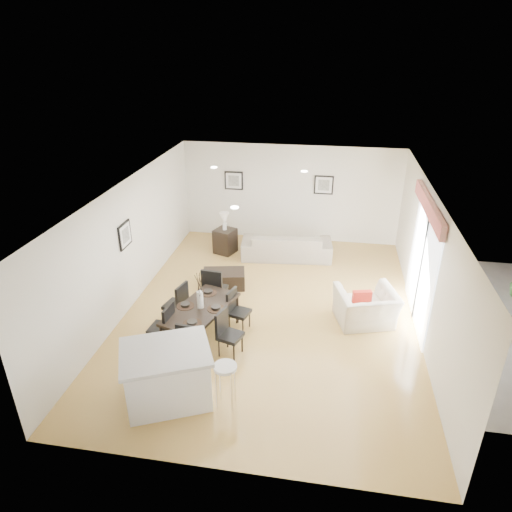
% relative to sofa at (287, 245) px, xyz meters
% --- Properties ---
extents(ground, '(8.00, 8.00, 0.00)m').
position_rel_sofa_xyz_m(ground, '(-0.05, -2.73, -0.34)').
color(ground, tan).
rests_on(ground, ground).
extents(wall_back, '(6.00, 0.04, 2.70)m').
position_rel_sofa_xyz_m(wall_back, '(-0.05, 1.27, 1.01)').
color(wall_back, silver).
rests_on(wall_back, ground).
extents(wall_front, '(6.00, 0.04, 2.70)m').
position_rel_sofa_xyz_m(wall_front, '(-0.05, -6.73, 1.01)').
color(wall_front, silver).
rests_on(wall_front, ground).
extents(wall_left, '(0.04, 8.00, 2.70)m').
position_rel_sofa_xyz_m(wall_left, '(-3.05, -2.73, 1.01)').
color(wall_left, silver).
rests_on(wall_left, ground).
extents(wall_right, '(0.04, 8.00, 2.70)m').
position_rel_sofa_xyz_m(wall_right, '(2.95, -2.73, 1.01)').
color(wall_right, silver).
rests_on(wall_right, ground).
extents(ceiling, '(6.00, 8.00, 0.02)m').
position_rel_sofa_xyz_m(ceiling, '(-0.05, -2.73, 2.36)').
color(ceiling, white).
rests_on(ceiling, wall_back).
extents(sofa, '(2.42, 1.14, 0.68)m').
position_rel_sofa_xyz_m(sofa, '(0.00, 0.00, 0.00)').
color(sofa, gray).
rests_on(sofa, ground).
extents(armchair, '(1.38, 1.28, 0.74)m').
position_rel_sofa_xyz_m(armchair, '(1.90, -2.81, 0.03)').
color(armchair, silver).
rests_on(armchair, ground).
extents(dining_table, '(1.27, 1.81, 0.68)m').
position_rel_sofa_xyz_m(dining_table, '(-1.22, -3.86, 0.27)').
color(dining_table, black).
rests_on(dining_table, ground).
extents(dining_chair_wnear, '(0.46, 0.46, 0.92)m').
position_rel_sofa_xyz_m(dining_chair_wnear, '(-1.80, -4.28, 0.17)').
color(dining_chair_wnear, black).
rests_on(dining_chair_wnear, ground).
extents(dining_chair_wfar, '(0.50, 0.50, 0.92)m').
position_rel_sofa_xyz_m(dining_chair_wfar, '(-1.80, -3.47, 0.17)').
color(dining_chair_wfar, black).
rests_on(dining_chair_wfar, ground).
extents(dining_chair_enear, '(0.50, 0.50, 0.89)m').
position_rel_sofa_xyz_m(dining_chair_enear, '(-0.64, -4.24, 0.15)').
color(dining_chair_enear, black).
rests_on(dining_chair_enear, ground).
extents(dining_chair_efar, '(0.47, 0.47, 0.85)m').
position_rel_sofa_xyz_m(dining_chair_efar, '(-0.64, -3.43, 0.13)').
color(dining_chair_efar, black).
rests_on(dining_chair_efar, ground).
extents(dining_chair_head, '(0.44, 0.44, 0.90)m').
position_rel_sofa_xyz_m(dining_chair_head, '(-1.21, -4.87, 0.16)').
color(dining_chair_head, black).
rests_on(dining_chair_head, ground).
extents(dining_chair_foot, '(0.49, 0.49, 0.99)m').
position_rel_sofa_xyz_m(dining_chair_foot, '(-1.23, -2.85, 0.21)').
color(dining_chair_foot, black).
rests_on(dining_chair_foot, ground).
extents(vase, '(0.94, 1.44, 0.73)m').
position_rel_sofa_xyz_m(vase, '(-1.22, -3.86, 0.64)').
color(vase, white).
rests_on(vase, dining_table).
extents(coffee_table, '(1.06, 0.76, 0.38)m').
position_rel_sofa_xyz_m(coffee_table, '(-1.27, -1.81, -0.15)').
color(coffee_table, black).
rests_on(coffee_table, ground).
extents(side_table, '(0.64, 0.64, 0.66)m').
position_rel_sofa_xyz_m(side_table, '(-1.66, 0.02, -0.01)').
color(side_table, black).
rests_on(side_table, ground).
extents(table_lamp, '(0.25, 0.25, 0.47)m').
position_rel_sofa_xyz_m(table_lamp, '(-1.66, 0.02, 0.63)').
color(table_lamp, white).
rests_on(table_lamp, side_table).
extents(cushion, '(0.39, 0.20, 0.37)m').
position_rel_sofa_xyz_m(cushion, '(1.80, -2.92, 0.27)').
color(cushion, '#A82115').
rests_on(cushion, armchair).
extents(kitchen_island, '(1.67, 1.51, 0.95)m').
position_rel_sofa_xyz_m(kitchen_island, '(-1.30, -5.55, 0.14)').
color(kitchen_island, silver).
rests_on(kitchen_island, ground).
extents(bar_stool, '(0.36, 0.36, 0.79)m').
position_rel_sofa_xyz_m(bar_stool, '(-0.35, -5.55, 0.34)').
color(bar_stool, silver).
rests_on(bar_stool, ground).
extents(framed_print_back_left, '(0.52, 0.04, 0.52)m').
position_rel_sofa_xyz_m(framed_print_back_left, '(-1.65, 1.24, 1.31)').
color(framed_print_back_left, black).
rests_on(framed_print_back_left, wall_back).
extents(framed_print_back_right, '(0.52, 0.04, 0.52)m').
position_rel_sofa_xyz_m(framed_print_back_right, '(0.85, 1.24, 1.31)').
color(framed_print_back_right, black).
rests_on(framed_print_back_right, wall_back).
extents(framed_print_left_wall, '(0.04, 0.52, 0.52)m').
position_rel_sofa_xyz_m(framed_print_left_wall, '(-3.02, -2.93, 1.31)').
color(framed_print_left_wall, black).
rests_on(framed_print_left_wall, wall_left).
extents(sliding_door, '(0.12, 2.70, 2.57)m').
position_rel_sofa_xyz_m(sliding_door, '(2.90, -2.43, 1.32)').
color(sliding_door, white).
rests_on(sliding_door, wall_right).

